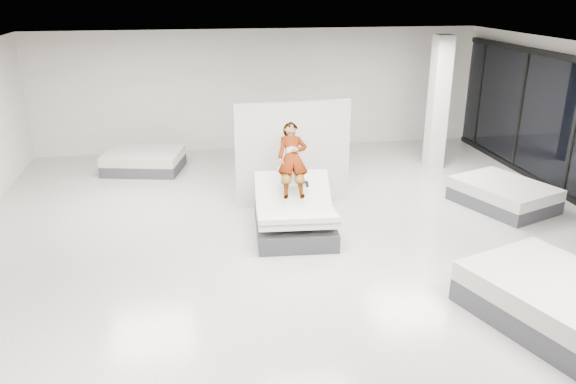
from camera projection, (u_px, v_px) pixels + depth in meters
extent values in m
plane|color=beige|center=(314.00, 261.00, 9.24)|extent=(14.00, 14.00, 0.00)
plane|color=black|center=(318.00, 64.00, 8.13)|extent=(14.00, 14.00, 0.00)
cube|color=beige|center=(260.00, 90.00, 15.15)|extent=(12.00, 0.04, 3.20)
cube|color=#3B3B41|center=(294.00, 225.00, 10.24)|extent=(1.50, 1.92, 0.32)
cube|color=white|center=(292.00, 193.00, 10.36)|extent=(1.43, 0.96, 0.69)
cube|color=slate|center=(292.00, 193.00, 10.36)|extent=(1.44, 0.88, 0.56)
cube|color=white|center=(297.00, 218.00, 9.72)|extent=(1.44, 1.03, 0.33)
cube|color=slate|center=(297.00, 218.00, 9.72)|extent=(1.45, 1.03, 0.16)
cube|color=white|center=(292.00, 176.00, 10.38)|extent=(0.53, 0.41, 0.31)
imported|color=slate|center=(293.00, 170.00, 10.18)|extent=(0.66, 1.38, 1.34)
cube|color=black|center=(307.00, 184.00, 9.93)|extent=(0.06, 0.15, 0.08)
cube|color=silver|center=(293.00, 154.00, 11.33)|extent=(2.35, 0.23, 2.13)
cube|color=#3B3B41|center=(503.00, 200.00, 11.49)|extent=(1.93, 2.20, 0.27)
cube|color=white|center=(504.00, 188.00, 11.40)|extent=(1.93, 2.20, 0.23)
cube|color=#3B3B41|center=(556.00, 311.00, 7.54)|extent=(2.32, 2.67, 0.34)
cube|color=white|center=(560.00, 291.00, 7.43)|extent=(2.32, 2.67, 0.28)
cube|color=#3B3B41|center=(144.00, 165.00, 13.69)|extent=(2.03, 1.70, 0.27)
cube|color=white|center=(144.00, 156.00, 13.60)|extent=(2.03, 1.70, 0.22)
cube|color=silver|center=(438.00, 103.00, 13.48)|extent=(0.40, 0.40, 3.20)
cube|color=black|center=(575.00, 131.00, 11.52)|extent=(0.09, 0.08, 2.80)
cube|color=black|center=(521.00, 111.00, 13.37)|extent=(0.09, 0.08, 2.80)
cube|color=black|center=(480.00, 95.00, 15.22)|extent=(0.09, 0.08, 2.80)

